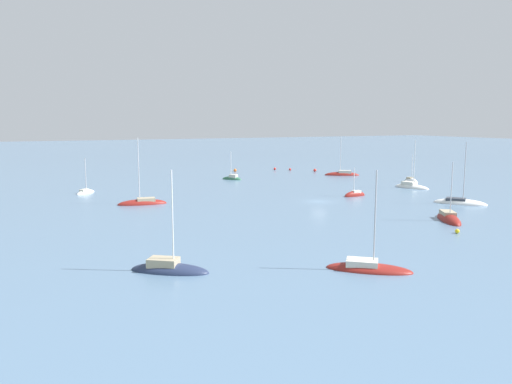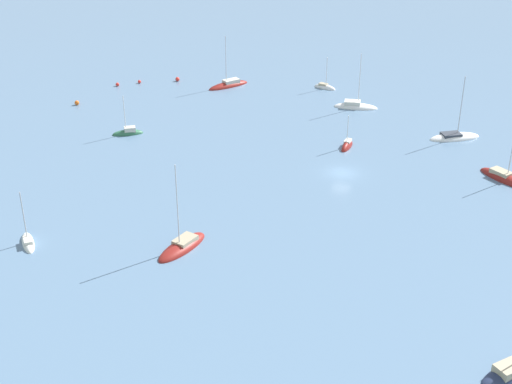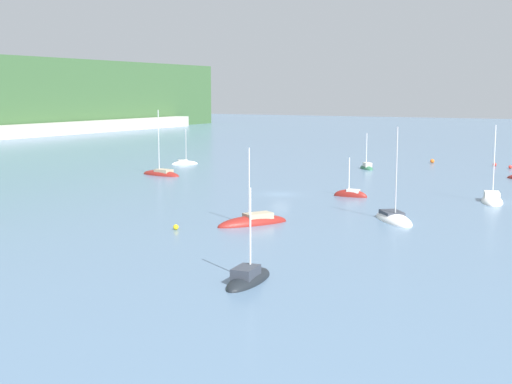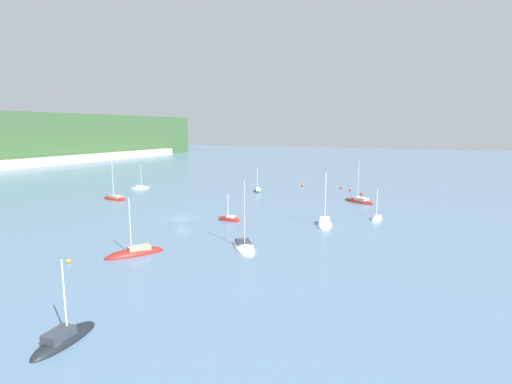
% 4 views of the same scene
% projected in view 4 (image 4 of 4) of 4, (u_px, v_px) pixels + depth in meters
% --- Properties ---
extents(ground_plane, '(600.00, 600.00, 0.00)m').
position_uv_depth(ground_plane, '(182.00, 219.00, 78.68)').
color(ground_plane, slate).
extents(sailboat_0, '(6.92, 2.92, 7.79)m').
position_uv_depth(sailboat_0, '(64.00, 340.00, 33.35)').
color(sailboat_0, black).
rests_on(sailboat_0, ground_plane).
extents(sailboat_1, '(6.42, 8.80, 10.76)m').
position_uv_depth(sailboat_1, '(359.00, 202.00, 95.94)').
color(sailboat_1, maroon).
rests_on(sailboat_1, ground_plane).
extents(sailboat_2, '(8.39, 6.34, 9.17)m').
position_uv_depth(sailboat_2, '(135.00, 254.00, 56.26)').
color(sailboat_2, maroon).
rests_on(sailboat_2, ground_plane).
extents(sailboat_4, '(8.21, 4.56, 10.67)m').
position_uv_depth(sailboat_4, '(325.00, 225.00, 73.23)').
color(sailboat_4, white).
rests_on(sailboat_4, ground_plane).
extents(sailboat_5, '(1.58, 4.76, 6.28)m').
position_uv_depth(sailboat_5, '(229.00, 220.00, 76.84)').
color(sailboat_5, maroon).
rests_on(sailboat_5, ground_plane).
extents(sailboat_6, '(4.75, 2.32, 6.85)m').
position_uv_depth(sailboat_6, '(377.00, 219.00, 77.61)').
color(sailboat_6, white).
rests_on(sailboat_6, ground_plane).
extents(sailboat_7, '(4.73, 4.49, 7.45)m').
position_uv_depth(sailboat_7, '(141.00, 188.00, 118.09)').
color(sailboat_7, white).
rests_on(sailboat_7, ground_plane).
extents(sailboat_8, '(5.01, 4.54, 7.29)m').
position_uv_depth(sailboat_8, '(257.00, 191.00, 111.51)').
color(sailboat_8, '#2D6647').
rests_on(sailboat_8, ground_plane).
extents(sailboat_9, '(3.81, 8.37, 11.87)m').
position_uv_depth(sailboat_9, '(115.00, 199.00, 99.79)').
color(sailboat_9, maroon).
rests_on(sailboat_9, ground_plane).
extents(sailboat_11, '(8.45, 7.47, 11.15)m').
position_uv_depth(sailboat_11, '(244.00, 248.00, 59.35)').
color(sailboat_11, white).
rests_on(sailboat_11, ground_plane).
extents(mooring_buoy_0, '(0.56, 0.56, 0.56)m').
position_uv_depth(mooring_buoy_0, '(69.00, 261.00, 52.75)').
color(mooring_buoy_0, yellow).
rests_on(mooring_buoy_0, ground_plane).
extents(mooring_buoy_1, '(0.69, 0.69, 0.69)m').
position_uv_depth(mooring_buoy_1, '(341.00, 188.00, 117.19)').
color(mooring_buoy_1, red).
rests_on(mooring_buoy_1, ground_plane).
extents(mooring_buoy_2, '(0.83, 0.83, 0.83)m').
position_uv_depth(mooring_buoy_2, '(303.00, 185.00, 122.65)').
color(mooring_buoy_2, orange).
rests_on(mooring_buoy_2, ground_plane).
extents(mooring_buoy_3, '(0.82, 0.82, 0.82)m').
position_uv_depth(mooring_buoy_3, '(361.00, 194.00, 105.96)').
color(mooring_buoy_3, red).
rests_on(mooring_buoy_3, ground_plane).
extents(mooring_buoy_4, '(0.64, 0.64, 0.64)m').
position_uv_depth(mooring_buoy_4, '(350.00, 190.00, 113.22)').
color(mooring_buoy_4, red).
rests_on(mooring_buoy_4, ground_plane).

